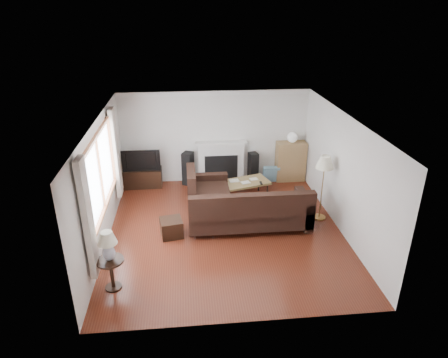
{
  "coord_description": "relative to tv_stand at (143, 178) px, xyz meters",
  "views": [
    {
      "loc": [
        -0.78,
        -7.48,
        4.61
      ],
      "look_at": [
        0.0,
        0.3,
        1.1
      ],
      "focal_mm": 32.0,
      "sensor_mm": 36.0,
      "label": 1
    }
  ],
  "objects": [
    {
      "name": "tv_stand",
      "position": [
        0.0,
        0.0,
        0.0
      ],
      "size": [
        1.0,
        0.45,
        0.5
      ],
      "primitive_type": "cube",
      "color": "black",
      "rests_on": "ground"
    },
    {
      "name": "fireplace",
      "position": [
        2.12,
        0.14,
        0.33
      ],
      "size": [
        1.4,
        0.26,
        1.15
      ],
      "primitive_type": "cube",
      "color": "white",
      "rests_on": "room"
    },
    {
      "name": "television",
      "position": [
        -0.0,
        0.0,
        0.54
      ],
      "size": [
        0.99,
        0.13,
        0.57
      ],
      "primitive_type": "imported",
      "color": "black",
      "rests_on": "tv_stand"
    },
    {
      "name": "speaker_left",
      "position": [
        1.22,
        0.03,
        0.2
      ],
      "size": [
        0.35,
        0.38,
        0.91
      ],
      "primitive_type": "cube",
      "rotation": [
        0.0,
        0.0,
        -0.43
      ],
      "color": "black",
      "rests_on": "ground"
    },
    {
      "name": "sectional_sofa",
      "position": [
        2.5,
        -2.39,
        0.21
      ],
      "size": [
        2.87,
        2.1,
        0.93
      ],
      "primitive_type": "cube",
      "color": "black",
      "rests_on": "ground"
    },
    {
      "name": "globe_lamp",
      "position": [
        4.04,
        0.03,
        0.99
      ],
      "size": [
        0.28,
        0.28,
        0.28
      ],
      "primitive_type": "sphere",
      "color": "white",
      "rests_on": "bookshelf"
    },
    {
      "name": "speaker_right",
      "position": [
        3.0,
        0.05,
        0.16
      ],
      "size": [
        0.28,
        0.32,
        0.82
      ],
      "primitive_type": "cube",
      "rotation": [
        0.0,
        0.0,
        0.23
      ],
      "color": "black",
      "rests_on": "ground"
    },
    {
      "name": "footstool",
      "position": [
        0.81,
        -2.59,
        -0.06
      ],
      "size": [
        0.52,
        0.52,
        0.38
      ],
      "primitive_type": "cube",
      "rotation": [
        0.0,
        0.0,
        0.17
      ],
      "color": "black",
      "rests_on": "ground"
    },
    {
      "name": "bookshelf",
      "position": [
        4.04,
        0.03,
        0.3
      ],
      "size": [
        0.8,
        0.38,
        1.1
      ],
      "primitive_type": "cube",
      "color": "olive",
      "rests_on": "ground"
    },
    {
      "name": "coffee_table",
      "position": [
        2.62,
        -0.97,
        -0.02
      ],
      "size": [
        1.32,
        0.95,
        0.46
      ],
      "primitive_type": "cube",
      "rotation": [
        0.0,
        0.0,
        0.28
      ],
      "color": "olive",
      "rests_on": "ground"
    },
    {
      "name": "table_lamp",
      "position": [
        -0.18,
        -4.2,
        0.61
      ],
      "size": [
        0.33,
        0.33,
        0.54
      ],
      "primitive_type": "cube",
      "color": "silver",
      "rests_on": "side_table"
    },
    {
      "name": "floor_lamp",
      "position": [
        4.19,
        -2.15,
        0.52
      ],
      "size": [
        0.49,
        0.49,
        1.53
      ],
      "primitive_type": "cube",
      "rotation": [
        0.0,
        0.0,
        0.28
      ],
      "color": "#A37838",
      "rests_on": "ground"
    },
    {
      "name": "room",
      "position": [
        1.97,
        -2.5,
        1.0
      ],
      "size": [
        5.1,
        5.6,
        2.54
      ],
      "color": "#582113",
      "rests_on": "ground"
    },
    {
      "name": "curtain_near",
      "position": [
        -0.43,
        -4.22,
        1.15
      ],
      "size": [
        0.1,
        0.35,
        2.1
      ],
      "primitive_type": "cube",
      "color": "beige",
      "rests_on": "room"
    },
    {
      "name": "side_table",
      "position": [
        -0.18,
        -4.2,
        0.04
      ],
      "size": [
        0.47,
        0.47,
        0.59
      ],
      "primitive_type": "cube",
      "color": "black",
      "rests_on": "ground"
    },
    {
      "name": "curtain_far",
      "position": [
        -0.43,
        -1.18,
        1.15
      ],
      "size": [
        0.1,
        0.35,
        2.1
      ],
      "primitive_type": "cube",
      "color": "beige",
      "rests_on": "room"
    },
    {
      "name": "window",
      "position": [
        -0.48,
        -2.7,
        1.3
      ],
      "size": [
        0.12,
        2.74,
        1.54
      ],
      "primitive_type": "cube",
      "color": "brown",
      "rests_on": "room"
    }
  ]
}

